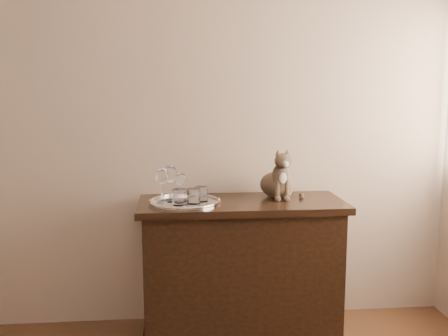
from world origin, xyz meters
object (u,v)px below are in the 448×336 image
at_px(tumbler_c, 201,194).
at_px(tumbler_a, 193,196).
at_px(tray, 185,203).
at_px(tumbler_b, 180,197).
at_px(wine_glass_a, 170,183).
at_px(wine_glass_d, 181,186).
at_px(sideboard, 241,270).
at_px(wine_glass_c, 162,185).
at_px(cat, 277,172).

bearing_deg(tumbler_c, tumbler_a, -130.35).
height_order(tray, tumbler_b, tumbler_b).
relative_size(wine_glass_a, tumbler_c, 2.43).
distance_m(wine_glass_d, tumbler_a, 0.11).
xyz_separation_m(sideboard, wine_glass_c, (-0.46, -0.02, 0.53)).
relative_size(tray, tumbler_c, 4.61).
bearing_deg(tumbler_c, wine_glass_d, 170.94).
bearing_deg(tumbler_b, tray, 70.01).
xyz_separation_m(tumbler_a, tumbler_c, (0.05, 0.05, -0.00)).
bearing_deg(tumbler_a, sideboard, 15.97).
bearing_deg(sideboard, cat, 23.23).
height_order(wine_glass_c, cat, cat).
relative_size(tumbler_c, cat, 0.29).
distance_m(sideboard, tumbler_c, 0.53).
height_order(sideboard, wine_glass_c, wine_glass_c).
relative_size(wine_glass_a, tumbler_a, 2.42).
distance_m(tray, tumbler_c, 0.11).
bearing_deg(wine_glass_a, cat, 8.48).
relative_size(sideboard, cat, 3.96).
relative_size(wine_glass_c, tumbler_a, 2.31).
bearing_deg(tumbler_a, wine_glass_c, 161.96).
distance_m(wine_glass_a, cat, 0.65).
distance_m(tumbler_a, tumbler_c, 0.07).
distance_m(sideboard, tumbler_a, 0.56).
bearing_deg(cat, wine_glass_d, -176.52).
relative_size(wine_glass_a, tumbler_b, 2.32).
distance_m(tray, wine_glass_a, 0.14).
bearing_deg(tumbler_c, tumbler_b, -146.78).
relative_size(wine_glass_a, wine_glass_d, 1.21).
distance_m(tray, wine_glass_d, 0.10).
bearing_deg(cat, sideboard, -163.51).
height_order(wine_glass_d, tumbler_a, wine_glass_d).
bearing_deg(tray, wine_glass_c, 177.29).
relative_size(sideboard, wine_glass_d, 6.92).
xyz_separation_m(wine_glass_c, cat, (0.68, 0.12, 0.04)).
bearing_deg(tumbler_c, sideboard, 6.34).
bearing_deg(cat, tumbler_b, -167.52).
height_order(tray, tumbler_c, tumbler_c).
bearing_deg(tumbler_c, wine_glass_a, 170.98).
distance_m(tumbler_a, cat, 0.55).
relative_size(sideboard, wine_glass_c, 5.98).
distance_m(sideboard, tray, 0.54).
distance_m(tumbler_b, tumbler_c, 0.15).
height_order(tumbler_a, tumbler_b, tumbler_b).
bearing_deg(wine_glass_c, tumbler_b, -40.52).
relative_size(wine_glass_c, cat, 0.66).
relative_size(sideboard, wine_glass_a, 5.70).
distance_m(sideboard, wine_glass_d, 0.63).
relative_size(sideboard, tumbler_c, 13.83).
xyz_separation_m(tray, tumbler_b, (-0.03, -0.08, 0.05)).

